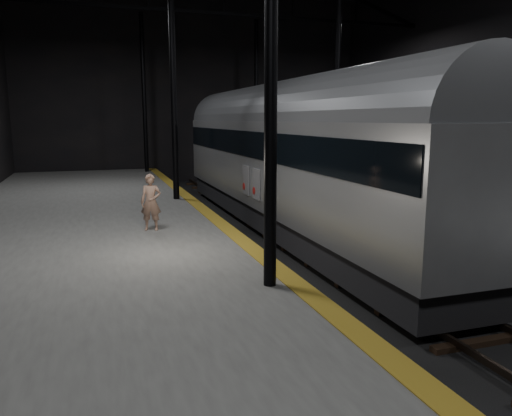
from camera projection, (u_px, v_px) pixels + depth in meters
name	position (u px, v px, depth m)	size (l,w,h in m)	color
ground	(341.00, 263.00, 15.51)	(44.00, 44.00, 0.00)	black
platform_left	(86.00, 270.00, 13.12)	(9.00, 43.80, 1.00)	#4F4F4C
tactile_strip	(241.00, 239.00, 14.33)	(0.50, 43.80, 0.01)	olive
track	(341.00, 261.00, 15.50)	(2.40, 43.00, 0.24)	#3F3328
train	(286.00, 151.00, 19.36)	(3.21, 21.43, 5.73)	#96989E
woman	(151.00, 202.00, 15.42)	(0.64, 0.42, 1.75)	#9C7460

